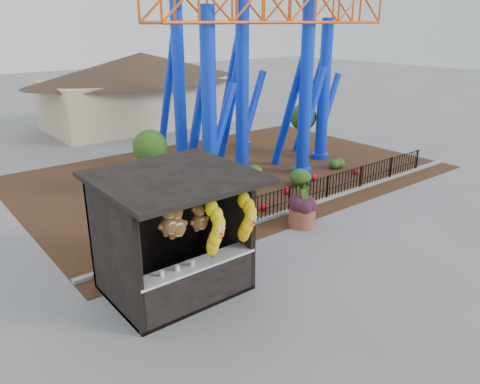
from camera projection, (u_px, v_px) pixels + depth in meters
ground at (292, 270)px, 12.88m from camera, size 120.00×120.00×0.00m
mulch_bed at (231, 173)px, 21.10m from camera, size 18.00×12.00×0.02m
curb at (312, 204)px, 17.40m from camera, size 18.00×0.18×0.12m
prize_booth at (178, 238)px, 11.29m from camera, size 3.50×3.40×3.12m
picket_fence at (329, 187)px, 17.77m from camera, size 12.20×0.06×1.00m
roller_coaster at (248, 21)px, 19.71m from camera, size 11.00×6.37×10.82m
terracotta_planter at (302, 217)px, 15.56m from camera, size 1.15×1.15×0.64m
planter_foliage at (303, 199)px, 15.34m from camera, size 0.70×0.70×0.64m
potted_plant at (303, 207)px, 16.10m from camera, size 0.85×0.77×0.83m
landscaping at (289, 176)px, 19.72m from camera, size 6.64×3.56×0.73m
pavilion at (142, 77)px, 30.05m from camera, size 15.00×15.00×4.80m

